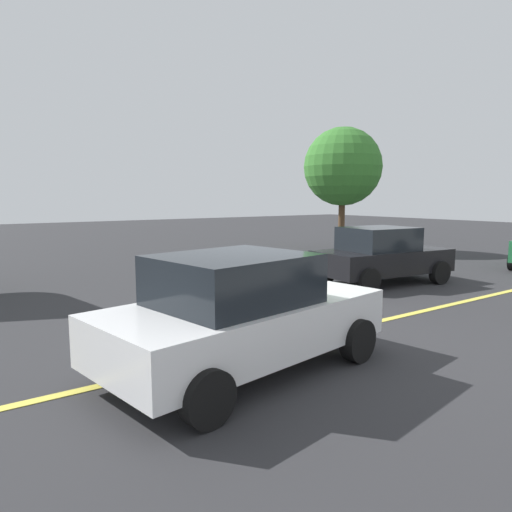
{
  "coord_description": "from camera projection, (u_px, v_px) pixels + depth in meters",
  "views": [
    {
      "loc": [
        -4.54,
        -5.78,
        2.41
      ],
      "look_at": [
        0.57,
        1.5,
        1.27
      ],
      "focal_mm": 32.48,
      "sensor_mm": 36.0,
      "label": 1
    }
  ],
  "objects": [
    {
      "name": "ground_plane",
      "position": [
        280.0,
        345.0,
        7.59
      ],
      "size": [
        80.0,
        80.0,
        0.0
      ],
      "primitive_type": "plane",
      "color": "#2D2D30"
    },
    {
      "name": "lane_marking_centre",
      "position": [
        397.0,
        317.0,
        9.3
      ],
      "size": [
        28.0,
        0.16,
        0.01
      ],
      "primitive_type": "cube",
      "color": "#E0D14C"
    },
    {
      "name": "car_white_near_curb",
      "position": [
        241.0,
        313.0,
        6.36
      ],
      "size": [
        4.36,
        2.61,
        1.64
      ],
      "color": "white",
      "rests_on": "ground_plane"
    },
    {
      "name": "car_black_mid_road",
      "position": [
        381.0,
        255.0,
        12.83
      ],
      "size": [
        3.99,
        2.28,
        1.57
      ],
      "color": "black",
      "rests_on": "ground_plane"
    },
    {
      "name": "tree_centre_verge",
      "position": [
        343.0,
        167.0,
        20.1
      ],
      "size": [
        3.39,
        3.39,
        5.39
      ],
      "color": "#513823",
      "rests_on": "ground_plane"
    }
  ]
}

